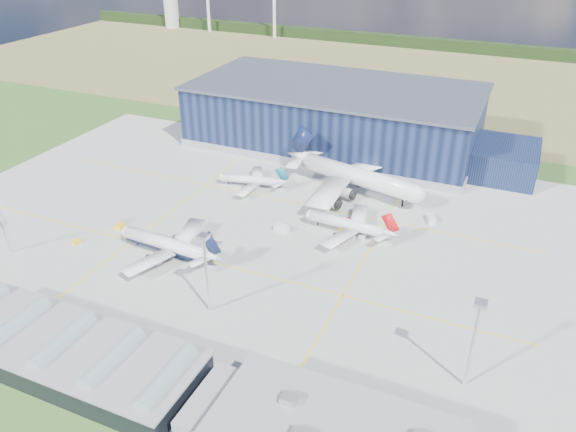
% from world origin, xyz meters
% --- Properties ---
extents(ground, '(600.00, 600.00, 0.00)m').
position_xyz_m(ground, '(0.00, 0.00, 0.00)').
color(ground, '#2A491B').
rests_on(ground, ground).
extents(apron, '(220.00, 160.00, 0.08)m').
position_xyz_m(apron, '(0.00, 10.00, 0.03)').
color(apron, '#9B9B96').
rests_on(apron, ground).
extents(farmland, '(600.00, 220.00, 0.01)m').
position_xyz_m(farmland, '(0.00, 220.00, 0.00)').
color(farmland, olive).
rests_on(farmland, ground).
extents(treeline, '(600.00, 8.00, 8.00)m').
position_xyz_m(treeline, '(0.00, 300.00, 4.00)').
color(treeline, black).
rests_on(treeline, ground).
extents(hangar, '(145.00, 62.00, 26.10)m').
position_xyz_m(hangar, '(2.81, 94.80, 11.62)').
color(hangar, black).
rests_on(hangar, ground).
extents(glass_concourse, '(78.00, 23.00, 8.60)m').
position_xyz_m(glass_concourse, '(-6.45, -60.00, 3.69)').
color(glass_concourse, black).
rests_on(glass_concourse, ground).
extents(light_mast_center, '(2.60, 2.60, 23.00)m').
position_xyz_m(light_mast_center, '(10.00, -30.00, 15.43)').
color(light_mast_center, silver).
rests_on(light_mast_center, ground).
extents(light_mast_east, '(2.60, 2.60, 23.00)m').
position_xyz_m(light_mast_east, '(75.00, -30.00, 15.43)').
color(light_mast_east, silver).
rests_on(light_mast_east, ground).
extents(airliner_navy, '(39.76, 39.00, 12.19)m').
position_xyz_m(airliner_navy, '(-15.47, -12.00, 6.10)').
color(airliner_navy, silver).
rests_on(airliner_navy, ground).
extents(airliner_red, '(34.62, 33.96, 10.60)m').
position_xyz_m(airliner_red, '(30.14, 22.00, 5.30)').
color(airliner_red, silver).
rests_on(airliner_red, ground).
extents(airliner_widebody, '(72.63, 71.71, 19.48)m').
position_xyz_m(airliner_widebody, '(24.29, 51.96, 9.74)').
color(airliner_widebody, silver).
rests_on(airliner_widebody, ground).
extents(airliner_regional, '(32.66, 32.19, 9.03)m').
position_xyz_m(airliner_regional, '(-13.81, 40.00, 4.52)').
color(airliner_regional, silver).
rests_on(airliner_regional, ground).
extents(gse_tug_a, '(2.66, 3.78, 1.45)m').
position_xyz_m(gse_tug_a, '(-38.94, -4.84, 0.73)').
color(gse_tug_a, yellow).
rests_on(gse_tug_a, ground).
extents(gse_tug_b, '(2.31, 2.96, 1.14)m').
position_xyz_m(gse_tug_b, '(-45.39, -18.01, 0.57)').
color(gse_tug_b, yellow).
rests_on(gse_tug_b, ground).
extents(gse_van_a, '(5.24, 2.85, 2.17)m').
position_xyz_m(gse_van_a, '(10.45, 14.95, 1.09)').
color(gse_van_a, silver).
rests_on(gse_van_a, ground).
extents(gse_cart_a, '(2.06, 2.94, 1.23)m').
position_xyz_m(gse_cart_a, '(35.94, 20.64, 0.61)').
color(gse_cart_a, silver).
rests_on(gse_cart_a, ground).
extents(gse_van_b, '(3.77, 5.33, 2.23)m').
position_xyz_m(gse_van_b, '(53.80, 40.74, 1.11)').
color(gse_van_b, silver).
rests_on(gse_van_b, ground).
extents(gse_tug_c, '(2.52, 3.70, 1.54)m').
position_xyz_m(gse_tug_c, '(28.84, 23.81, 0.77)').
color(gse_tug_c, yellow).
rests_on(gse_tug_c, ground).
extents(gse_cart_b, '(3.50, 3.14, 1.26)m').
position_xyz_m(gse_cart_b, '(30.43, 35.85, 0.63)').
color(gse_cart_b, silver).
rests_on(gse_cart_b, ground).
extents(gse_van_c, '(5.16, 3.50, 2.26)m').
position_xyz_m(gse_van_c, '(41.51, -46.00, 1.13)').
color(gse_van_c, silver).
rests_on(gse_van_c, ground).
extents(car_a, '(3.94, 1.92, 1.30)m').
position_xyz_m(car_a, '(35.76, -48.00, 0.65)').
color(car_a, '#99999E').
rests_on(car_a, ground).
extents(car_b, '(4.26, 2.76, 1.33)m').
position_xyz_m(car_b, '(32.13, -48.00, 0.66)').
color(car_b, '#99999E').
rests_on(car_b, ground).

